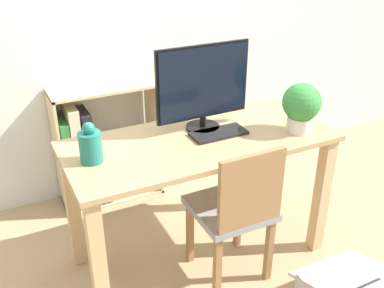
{
  "coord_description": "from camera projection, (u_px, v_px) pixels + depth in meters",
  "views": [
    {
      "loc": [
        -0.98,
        -1.89,
        1.84
      ],
      "look_at": [
        0.0,
        0.1,
        0.7
      ],
      "focal_mm": 42.0,
      "sensor_mm": 36.0,
      "label": 1
    }
  ],
  "objects": [
    {
      "name": "ground_plane",
      "position": [
        199.0,
        253.0,
        2.73
      ],
      "size": [
        10.0,
        10.0,
        0.0
      ],
      "primitive_type": "plane",
      "color": "tan"
    },
    {
      "name": "wall_back",
      "position": [
        130.0,
        6.0,
        2.95
      ],
      "size": [
        8.0,
        0.05,
        2.6
      ],
      "color": "silver",
      "rests_on": "ground_plane"
    },
    {
      "name": "desk",
      "position": [
        200.0,
        164.0,
        2.44
      ],
      "size": [
        1.44,
        0.63,
        0.78
      ],
      "color": "tan",
      "rests_on": "ground_plane"
    },
    {
      "name": "monitor",
      "position": [
        203.0,
        85.0,
        2.38
      ],
      "size": [
        0.54,
        0.19,
        0.47
      ],
      "color": "black",
      "rests_on": "desk"
    },
    {
      "name": "keyboard",
      "position": [
        218.0,
        133.0,
        2.42
      ],
      "size": [
        0.3,
        0.14,
        0.02
      ],
      "color": "black",
      "rests_on": "desk"
    },
    {
      "name": "vase",
      "position": [
        90.0,
        145.0,
        2.12
      ],
      "size": [
        0.11,
        0.11,
        0.2
      ],
      "color": "#1E7266",
      "rests_on": "desk"
    },
    {
      "name": "potted_plant",
      "position": [
        301.0,
        105.0,
        2.39
      ],
      "size": [
        0.21,
        0.21,
        0.27
      ],
      "color": "silver",
      "rests_on": "desk"
    },
    {
      "name": "chair",
      "position": [
        236.0,
        208.0,
        2.35
      ],
      "size": [
        0.4,
        0.4,
        0.85
      ],
      "rotation": [
        0.0,
        0.0,
        -0.13
      ],
      "color": "gray",
      "rests_on": "ground_plane"
    },
    {
      "name": "bookshelf",
      "position": [
        93.0,
        156.0,
        3.09
      ],
      "size": [
        0.7,
        0.28,
        0.84
      ],
      "color": "#D8BC8C",
      "rests_on": "ground_plane"
    }
  ]
}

